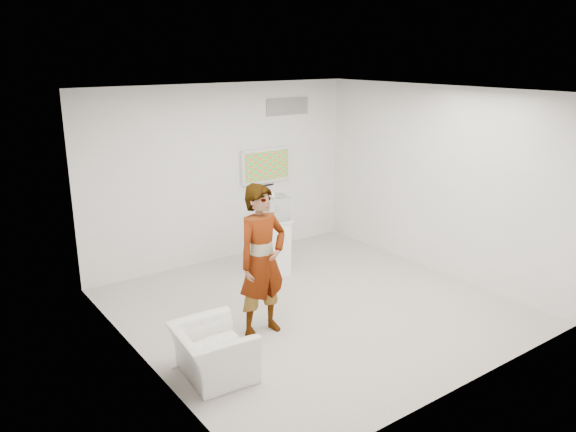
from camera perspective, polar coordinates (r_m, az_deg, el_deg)
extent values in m
cube|color=beige|center=(8.09, 2.57, -9.13)|extent=(5.00, 5.00, 0.01)
cube|color=#313133|center=(7.32, 2.87, 12.51)|extent=(5.00, 5.00, 0.01)
cube|color=silver|center=(9.59, -6.66, 4.31)|extent=(5.00, 0.01, 3.00)
cube|color=silver|center=(5.92, 18.00, -4.05)|extent=(5.00, 0.01, 3.00)
cube|color=silver|center=(6.38, -15.17, -2.34)|extent=(0.01, 5.00, 3.00)
cube|color=silver|center=(9.29, 14.88, 3.47)|extent=(0.01, 5.00, 3.00)
cube|color=silver|center=(9.97, -2.26, 5.16)|extent=(1.00, 0.08, 0.60)
cube|color=gray|center=(10.15, -0.05, 11.07)|extent=(0.90, 0.02, 0.30)
imported|color=white|center=(7.01, -2.64, -4.57)|extent=(0.76, 0.54, 1.96)
imported|color=white|center=(6.44, -7.66, -13.54)|extent=(0.86, 0.96, 0.58)
cube|color=white|center=(9.10, -1.25, -3.08)|extent=(0.56, 0.56, 0.91)
cylinder|color=silver|center=(10.35, -0.89, -2.47)|extent=(0.23, 0.23, 0.29)
cube|color=white|center=(8.91, -1.27, 0.85)|extent=(0.47, 0.47, 0.38)
cube|color=white|center=(8.93, -1.27, 0.37)|extent=(0.13, 0.17, 0.22)
cube|color=white|center=(7.04, -1.92, 2.21)|extent=(0.06, 0.16, 0.04)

